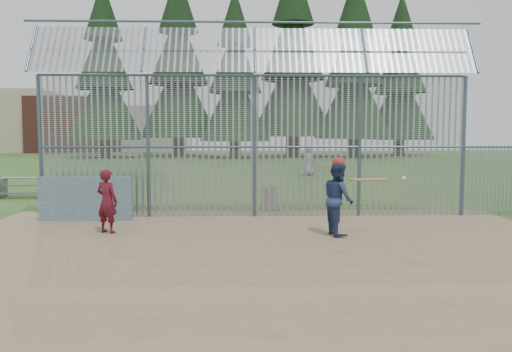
{
  "coord_description": "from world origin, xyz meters",
  "views": [
    {
      "loc": [
        -0.37,
        -10.63,
        2.37
      ],
      "look_at": [
        0.0,
        2.0,
        1.3
      ],
      "focal_mm": 35.0,
      "sensor_mm": 36.0,
      "label": 1
    }
  ],
  "objects_px": {
    "dugout_wall": "(85,199)",
    "trash_can": "(269,198)",
    "batter": "(338,199)",
    "onlooker": "(107,201)",
    "bleacher": "(39,186)"
  },
  "relations": [
    {
      "from": "dugout_wall",
      "to": "trash_can",
      "type": "xyz_separation_m",
      "value": [
        5.09,
        1.81,
        -0.24
      ]
    },
    {
      "from": "bleacher",
      "to": "dugout_wall",
      "type": "bearing_deg",
      "value": -57.5
    },
    {
      "from": "onlooker",
      "to": "dugout_wall",
      "type": "bearing_deg",
      "value": -34.58
    },
    {
      "from": "batter",
      "to": "bleacher",
      "type": "bearing_deg",
      "value": 42.96
    },
    {
      "from": "batter",
      "to": "onlooker",
      "type": "xyz_separation_m",
      "value": [
        -5.43,
        0.39,
        -0.09
      ]
    },
    {
      "from": "batter",
      "to": "bleacher",
      "type": "xyz_separation_m",
      "value": [
        -9.82,
        7.35,
        -0.46
      ]
    },
    {
      "from": "dugout_wall",
      "to": "onlooker",
      "type": "xyz_separation_m",
      "value": [
        1.04,
        -1.72,
        0.16
      ]
    },
    {
      "from": "dugout_wall",
      "to": "bleacher",
      "type": "distance_m",
      "value": 6.23
    },
    {
      "from": "batter",
      "to": "bleacher",
      "type": "relative_size",
      "value": 0.57
    },
    {
      "from": "dugout_wall",
      "to": "batter",
      "type": "relative_size",
      "value": 1.47
    },
    {
      "from": "bleacher",
      "to": "onlooker",
      "type": "bearing_deg",
      "value": -57.82
    },
    {
      "from": "batter",
      "to": "onlooker",
      "type": "distance_m",
      "value": 5.45
    },
    {
      "from": "trash_can",
      "to": "bleacher",
      "type": "relative_size",
      "value": 0.27
    },
    {
      "from": "trash_can",
      "to": "bleacher",
      "type": "bearing_deg",
      "value": 157.83
    },
    {
      "from": "onlooker",
      "to": "trash_can",
      "type": "distance_m",
      "value": 5.39
    }
  ]
}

